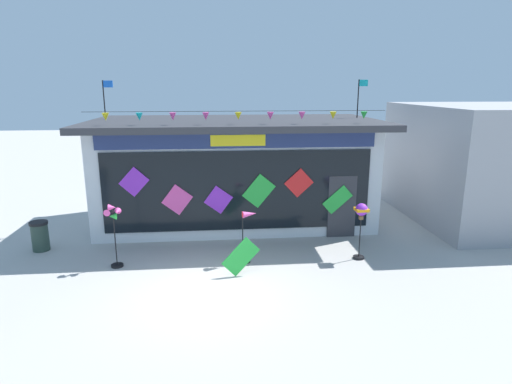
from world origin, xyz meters
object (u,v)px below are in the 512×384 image
at_px(wind_spinner_left, 246,234).
at_px(trash_bin, 40,236).
at_px(display_kite_on_ground, 241,257).
at_px(kite_shop_building, 235,170).
at_px(wind_spinner_center_left, 361,215).
at_px(wind_spinner_far_left, 114,225).

bearing_deg(wind_spinner_left, trash_bin, 166.54).
height_order(wind_spinner_left, display_kite_on_ground, wind_spinner_left).
relative_size(trash_bin, display_kite_on_ground, 0.95).
bearing_deg(kite_shop_building, wind_spinner_left, -88.34).
xyz_separation_m(kite_shop_building, display_kite_on_ground, (-0.09, -4.63, -1.35)).
bearing_deg(trash_bin, wind_spinner_center_left, -9.22).
bearing_deg(wind_spinner_center_left, wind_spinner_left, 179.03).
xyz_separation_m(kite_shop_building, wind_spinner_far_left, (-3.39, -3.81, -0.65)).
bearing_deg(wind_spinner_center_left, trash_bin, 170.78).
xyz_separation_m(wind_spinner_left, trash_bin, (-6.01, 1.44, -0.38)).
bearing_deg(wind_spinner_far_left, trash_bin, 149.78).
height_order(wind_spinner_far_left, trash_bin, wind_spinner_far_left).
relative_size(wind_spinner_far_left, trash_bin, 1.99).
distance_m(kite_shop_building, display_kite_on_ground, 4.82).
height_order(wind_spinner_center_left, display_kite_on_ground, wind_spinner_center_left).
distance_m(wind_spinner_far_left, wind_spinner_center_left, 6.68).
height_order(kite_shop_building, wind_spinner_far_left, kite_shop_building).
relative_size(kite_shop_building, wind_spinner_far_left, 5.43).
bearing_deg(wind_spinner_left, wind_spinner_far_left, -179.66).
height_order(wind_spinner_center_left, trash_bin, wind_spinner_center_left).
distance_m(wind_spinner_far_left, display_kite_on_ground, 3.47).
bearing_deg(kite_shop_building, wind_spinner_center_left, -49.45).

